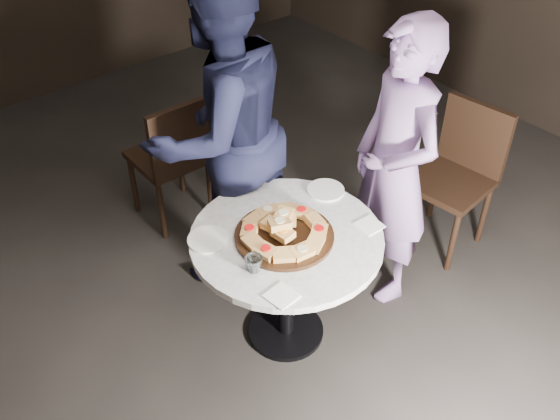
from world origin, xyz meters
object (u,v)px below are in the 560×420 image
at_px(chair_right, 460,168).
at_px(table, 286,256).
at_px(serving_board, 284,236).
at_px(focaccia_pile, 283,229).
at_px(diner_navy, 220,132).
at_px(water_glass, 254,264).
at_px(chair_far, 174,154).
at_px(diner_teal, 395,168).

bearing_deg(chair_right, table, -98.06).
xyz_separation_m(serving_board, focaccia_pile, (-0.00, 0.00, 0.04)).
bearing_deg(diner_navy, water_glass, 60.40).
xyz_separation_m(table, water_glass, (-0.27, -0.09, 0.17)).
distance_m(chair_far, diner_navy, 0.68).
xyz_separation_m(water_glass, chair_far, (0.36, 1.30, -0.22)).
bearing_deg(chair_far, focaccia_pile, 85.40).
height_order(diner_navy, diner_teal, diner_navy).
bearing_deg(table, focaccia_pile, 175.95).
bearing_deg(focaccia_pile, serving_board, -53.97).
height_order(water_glass, diner_teal, diner_teal).
bearing_deg(water_glass, focaccia_pile, 19.63).
xyz_separation_m(chair_right, diner_navy, (-1.26, 0.71, 0.41)).
height_order(focaccia_pile, chair_far, chair_far).
height_order(table, chair_right, chair_right).
bearing_deg(table, diner_navy, 81.82).
xyz_separation_m(chair_right, diner_teal, (-0.65, -0.01, 0.29)).
relative_size(table, water_glass, 14.56).
bearing_deg(chair_right, diner_navy, -125.88).
bearing_deg(chair_right, water_glass, -94.71).
bearing_deg(table, water_glass, -162.01).
distance_m(table, water_glass, 0.33).
bearing_deg(table, diner_teal, -3.92).
bearing_deg(table, chair_far, 85.49).
height_order(water_glass, diner_navy, diner_navy).
distance_m(serving_board, chair_right, 1.39).
relative_size(table, serving_board, 2.52).
bearing_deg(diner_teal, diner_navy, -124.40).
distance_m(serving_board, diner_teal, 0.73).
bearing_deg(diner_navy, table, 77.95).
bearing_deg(serving_board, water_glass, -161.40).
height_order(table, diner_navy, diner_navy).
bearing_deg(serving_board, focaccia_pile, 126.03).
distance_m(table, focaccia_pile, 0.19).
height_order(chair_right, diner_teal, diner_teal).
bearing_deg(focaccia_pile, chair_far, 84.54).
xyz_separation_m(table, chair_far, (0.10, 1.21, -0.05)).
bearing_deg(chair_far, table, 86.35).
relative_size(focaccia_pile, chair_right, 0.47).
xyz_separation_m(serving_board, diner_teal, (0.73, -0.05, 0.10)).
xyz_separation_m(table, serving_board, (-0.02, -0.00, 0.14)).
relative_size(serving_board, diner_teal, 0.29).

